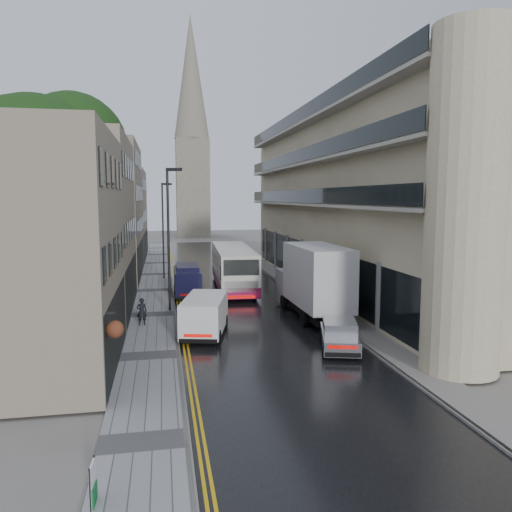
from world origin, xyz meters
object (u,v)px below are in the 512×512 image
object	(u,v)px
cream_bus	(220,275)
white_lorry	(304,287)
tree_near	(38,204)
lamp_post_far	(163,231)
tree_far	(79,211)
white_van	(182,323)
pedestrian	(142,312)
navy_van	(176,283)
silver_hatchback	(325,342)
estate_sign	(92,484)
lamp_post_near	(169,241)

from	to	relation	value
cream_bus	white_lorry	xyz separation A→B (m)	(3.72, -9.39, 0.59)
tree_near	lamp_post_far	distance (m)	15.46
tree_far	white_lorry	bearing A→B (deg)	-50.37
white_van	lamp_post_far	distance (m)	20.70
tree_far	white_van	xyz separation A→B (m)	(7.90, -20.08, -5.15)
white_van	pedestrian	bearing A→B (deg)	133.28
cream_bus	navy_van	xyz separation A→B (m)	(-3.28, -0.67, -0.45)
white_van	lamp_post_far	bearing A→B (deg)	105.44
silver_hatchback	pedestrian	distance (m)	11.12
tree_near	estate_sign	distance (m)	22.01
lamp_post_far	lamp_post_near	bearing A→B (deg)	-109.41
silver_hatchback	lamp_post_near	world-z (taller)	lamp_post_near
white_lorry	lamp_post_near	distance (m)	9.37
tree_far	silver_hatchback	distance (m)	28.12
estate_sign	pedestrian	bearing A→B (deg)	91.15
lamp_post_near	white_van	bearing A→B (deg)	-66.28
white_van	lamp_post_far	size ratio (longest dim) A/B	0.55
silver_hatchback	navy_van	world-z (taller)	navy_van
tree_near	pedestrian	xyz separation A→B (m)	(6.08, -3.43, -6.04)
silver_hatchback	cream_bus	bearing A→B (deg)	117.22
silver_hatchback	estate_sign	world-z (taller)	silver_hatchback
tree_far	pedestrian	xyz separation A→B (m)	(5.78, -16.43, -5.32)
tree_near	pedestrian	bearing A→B (deg)	-29.45
navy_van	white_lorry	bearing A→B (deg)	-50.96
pedestrian	cream_bus	bearing A→B (deg)	-125.04
cream_bus	lamp_post_near	bearing A→B (deg)	-128.64
navy_van	cream_bus	bearing A→B (deg)	11.82
white_lorry	white_van	bearing A→B (deg)	-164.77
white_van	estate_sign	distance (m)	13.51
tree_near	white_lorry	distance (m)	16.67
tree_far	estate_sign	bearing A→B (deg)	-80.99
silver_hatchback	white_van	world-z (taller)	white_van
navy_van	lamp_post_far	distance (m)	10.15
cream_bus	white_van	size ratio (longest dim) A/B	2.60
tree_near	cream_bus	xyz separation A→B (m)	(11.48, 4.39, -5.26)
lamp_post_near	tree_near	bearing A→B (deg)	-159.57
silver_hatchback	lamp_post_far	distance (m)	25.25
silver_hatchback	lamp_post_far	bearing A→B (deg)	122.28
estate_sign	white_van	bearing A→B (deg)	81.66
tree_far	lamp_post_near	distance (m)	14.96
tree_far	lamp_post_far	distance (m)	7.33
white_van	pedestrian	world-z (taller)	white_van
tree_near	silver_hatchback	world-z (taller)	tree_near
pedestrian	lamp_post_near	bearing A→B (deg)	-115.11
navy_van	tree_far	bearing A→B (deg)	130.66
cream_bus	pedestrian	size ratio (longest dim) A/B	7.75
white_van	navy_van	world-z (taller)	navy_van
lamp_post_far	cream_bus	bearing A→B (deg)	-86.17
silver_hatchback	lamp_post_far	xyz separation A→B (m)	(-7.20, 23.93, 3.61)
white_lorry	silver_hatchback	world-z (taller)	white_lorry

